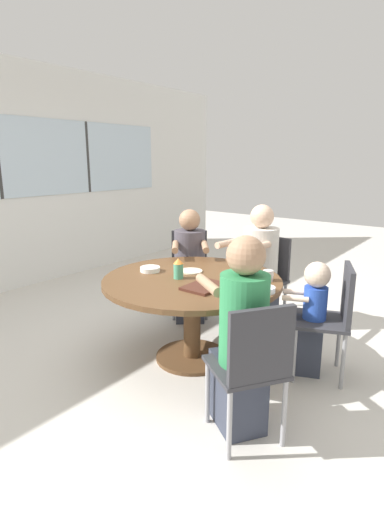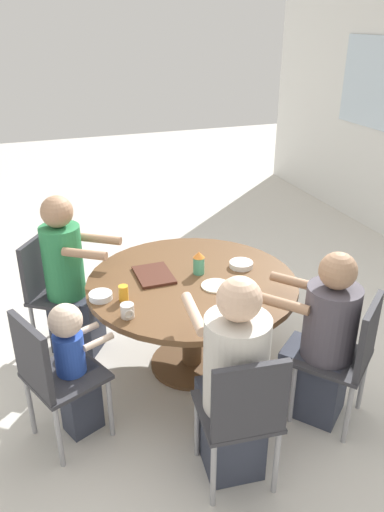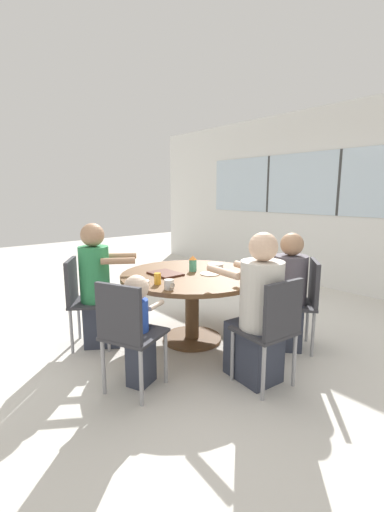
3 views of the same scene
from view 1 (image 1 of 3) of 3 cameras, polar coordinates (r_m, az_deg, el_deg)
name	(u,v)px [view 1 (image 1 of 3)]	position (r m, az deg, el deg)	size (l,w,h in m)	color
ground_plane	(192,358)	(3.46, 0.00, -14.36)	(16.00, 16.00, 0.00)	beige
dining_table	(192,294)	(3.23, 0.00, -5.39)	(1.42, 1.42, 0.70)	brown
chair_for_woman_green_shirt	(253,362)	(2.33, 8.71, -14.72)	(0.55, 0.55, 0.88)	#333338
chair_for_man_blue_shirt	(267,272)	(4.05, 10.70, -2.28)	(0.44, 0.44, 0.88)	#333338
chair_for_man_teal_shirt	(189,264)	(4.28, -0.37, -1.20)	(0.56, 0.56, 0.88)	#333338
chair_for_toddler	(333,311)	(3.16, 19.52, -7.47)	(0.53, 0.53, 0.88)	#333338
person_woman_green_shirt	(241,343)	(2.43, 7.00, -12.18)	(0.52, 0.59, 1.22)	#333847
person_man_blue_shirt	(258,274)	(3.91, 9.37, -2.50)	(0.65, 0.40, 1.21)	#333847
person_man_teal_shirt	(190,270)	(4.12, -0.32, -1.98)	(0.64, 0.61, 1.13)	#333847
person_toddler	(311,318)	(3.18, 16.67, -8.46)	(0.28, 0.36, 0.90)	#333847
food_tray_dark	(205,286)	(2.94, 1.82, -4.37)	(0.32, 0.24, 0.02)	#472319
coffee_mug	(268,275)	(3.16, 10.82, -2.74)	(0.09, 0.08, 0.08)	beige
sippy_cup	(178,268)	(3.15, -1.95, -1.76)	(0.08, 0.08, 0.16)	#4CA57F
juice_glass	(253,280)	(3.00, 8.71, -3.40)	(0.06, 0.06, 0.10)	gold
bowl_white_shallow	(265,289)	(2.89, 10.37, -4.73)	(0.15, 0.15, 0.04)	silver
bowl_cereal	(150,269)	(3.38, -6.00, -1.88)	(0.17, 0.17, 0.04)	white
plate_tortillas	(191,271)	(3.36, -0.18, -2.17)	(0.20, 0.20, 0.01)	beige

